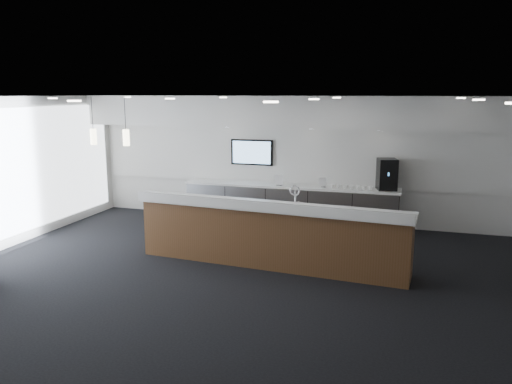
% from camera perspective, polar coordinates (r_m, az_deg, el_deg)
% --- Properties ---
extents(ground, '(10.00, 10.00, 0.00)m').
position_cam_1_polar(ground, '(8.58, -1.84, -9.67)').
color(ground, black).
rests_on(ground, ground).
extents(ceiling, '(10.00, 8.00, 0.02)m').
position_cam_1_polar(ceiling, '(8.01, -1.97, 10.80)').
color(ceiling, black).
rests_on(ceiling, back_wall).
extents(back_wall, '(10.00, 0.02, 3.00)m').
position_cam_1_polar(back_wall, '(11.97, 4.25, 3.72)').
color(back_wall, silver).
rests_on(back_wall, ground).
extents(soffit_bulkhead, '(10.00, 0.90, 0.70)m').
position_cam_1_polar(soffit_bulkhead, '(11.44, 3.84, 9.16)').
color(soffit_bulkhead, silver).
rests_on(soffit_bulkhead, back_wall).
extents(alcove_panel, '(9.80, 0.06, 1.40)m').
position_cam_1_polar(alcove_panel, '(11.93, 4.23, 4.18)').
color(alcove_panel, silver).
rests_on(alcove_panel, back_wall).
extents(back_credenza, '(5.06, 0.66, 0.95)m').
position_cam_1_polar(back_credenza, '(11.81, 3.80, -1.42)').
color(back_credenza, gray).
rests_on(back_credenza, ground).
extents(wall_tv, '(1.05, 0.08, 0.62)m').
position_cam_1_polar(wall_tv, '(12.12, -0.47, 4.56)').
color(wall_tv, black).
rests_on(wall_tv, back_wall).
extents(pendant_left, '(0.12, 0.12, 0.30)m').
position_cam_1_polar(pendant_left, '(9.79, -13.90, 6.17)').
color(pendant_left, '#FFF3C6').
rests_on(pendant_left, ceiling).
extents(pendant_right, '(0.12, 0.12, 0.30)m').
position_cam_1_polar(pendant_right, '(10.16, -17.32, 6.16)').
color(pendant_right, '#FFF3C6').
rests_on(pendant_right, ceiling).
extents(ceiling_can_lights, '(7.00, 5.00, 0.02)m').
position_cam_1_polar(ceiling_can_lights, '(8.01, -1.97, 10.59)').
color(ceiling_can_lights, silver).
rests_on(ceiling_can_lights, ceiling).
extents(service_counter, '(5.02, 1.22, 1.49)m').
position_cam_1_polar(service_counter, '(8.99, 1.68, -4.81)').
color(service_counter, '#55351C').
rests_on(service_counter, ground).
extents(coffee_machine, '(0.50, 0.57, 0.69)m').
position_cam_1_polar(coffee_machine, '(11.40, 14.73, 1.97)').
color(coffee_machine, black).
rests_on(coffee_machine, back_credenza).
extents(info_sign_left, '(0.18, 0.05, 0.25)m').
position_cam_1_polar(info_sign_left, '(11.61, 2.65, 1.38)').
color(info_sign_left, white).
rests_on(info_sign_left, back_credenza).
extents(info_sign_right, '(0.16, 0.07, 0.22)m').
position_cam_1_polar(info_sign_right, '(11.48, 7.62, 1.10)').
color(info_sign_right, white).
rests_on(info_sign_right, back_credenza).
extents(cup_0, '(0.09, 0.09, 0.09)m').
position_cam_1_polar(cup_0, '(11.36, 12.96, 0.47)').
color(cup_0, white).
rests_on(cup_0, back_credenza).
extents(cup_1, '(0.13, 0.13, 0.09)m').
position_cam_1_polar(cup_1, '(11.37, 12.25, 0.51)').
color(cup_1, white).
rests_on(cup_1, back_credenza).
extents(cup_2, '(0.11, 0.11, 0.09)m').
position_cam_1_polar(cup_2, '(11.38, 11.55, 0.55)').
color(cup_2, white).
rests_on(cup_2, back_credenza).
extents(cup_3, '(0.12, 0.12, 0.09)m').
position_cam_1_polar(cup_3, '(11.39, 10.85, 0.59)').
color(cup_3, white).
rests_on(cup_3, back_credenza).
extents(cup_4, '(0.13, 0.13, 0.09)m').
position_cam_1_polar(cup_4, '(11.41, 10.15, 0.63)').
color(cup_4, white).
rests_on(cup_4, back_credenza).
extents(cup_5, '(0.10, 0.10, 0.09)m').
position_cam_1_polar(cup_5, '(11.42, 9.46, 0.66)').
color(cup_5, white).
rests_on(cup_5, back_credenza).
extents(cup_6, '(0.13, 0.13, 0.09)m').
position_cam_1_polar(cup_6, '(11.44, 8.76, 0.70)').
color(cup_6, white).
rests_on(cup_6, back_credenza).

